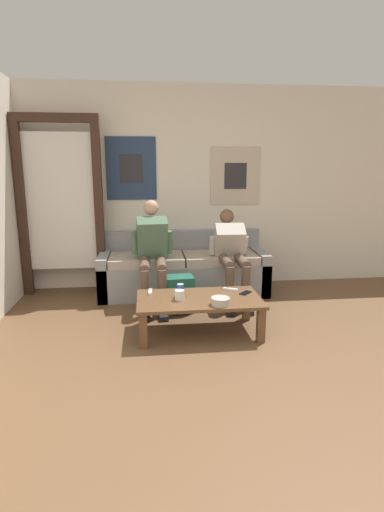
# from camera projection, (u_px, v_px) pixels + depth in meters

# --- Properties ---
(ground_plane) EXTENTS (18.00, 18.00, 0.00)m
(ground_plane) POSITION_uv_depth(u_px,v_px,m) (212.00, 414.00, 2.57)
(ground_plane) COLOR brown
(wall_back) EXTENTS (10.00, 0.07, 2.55)m
(wall_back) POSITION_uv_depth(u_px,v_px,m) (176.00, 188.00, 5.13)
(wall_back) COLOR silver
(wall_back) RESTS_ON ground_plane
(door_frame) EXTENTS (1.00, 0.10, 2.15)m
(door_frame) POSITION_uv_depth(u_px,v_px,m) (60.00, 197.00, 4.78)
(door_frame) COLOR #382319
(door_frame) RESTS_ON ground_plane
(couch) EXTENTS (2.05, 0.74, 0.75)m
(couch) POSITION_uv_depth(u_px,v_px,m) (183.00, 271.00, 4.99)
(couch) COLOR gray
(couch) RESTS_ON ground_plane
(coffee_table) EXTENTS (1.16, 0.65, 0.35)m
(coffee_table) POSITION_uv_depth(u_px,v_px,m) (199.00, 303.00, 3.76)
(coffee_table) COLOR brown
(coffee_table) RESTS_ON ground_plane
(person_seated_adult) EXTENTS (0.47, 0.92, 1.17)m
(person_seated_adult) POSITION_uv_depth(u_px,v_px,m) (152.00, 250.00, 4.50)
(person_seated_adult) COLOR brown
(person_seated_adult) RESTS_ON ground_plane
(person_seated_teen) EXTENTS (0.47, 0.94, 1.05)m
(person_seated_teen) POSITION_uv_depth(u_px,v_px,m) (231.00, 252.00, 4.63)
(person_seated_teen) COLOR brown
(person_seated_teen) RESTS_ON ground_plane
(backpack) EXTENTS (0.32, 0.28, 0.39)m
(backpack) POSITION_uv_depth(u_px,v_px,m) (180.00, 295.00, 4.35)
(backpack) COLOR #1E5642
(backpack) RESTS_ON ground_plane
(ceramic_bowl) EXTENTS (0.17, 0.17, 0.07)m
(ceramic_bowl) POSITION_uv_depth(u_px,v_px,m) (220.00, 301.00, 3.55)
(ceramic_bowl) COLOR #B7B2A8
(ceramic_bowl) RESTS_ON coffee_table
(pillar_candle) EXTENTS (0.09, 0.09, 0.10)m
(pillar_candle) POSITION_uv_depth(u_px,v_px,m) (180.00, 295.00, 3.69)
(pillar_candle) COLOR silver
(pillar_candle) RESTS_ON coffee_table
(drink_can_blue) EXTENTS (0.07, 0.07, 0.12)m
(drink_can_blue) POSITION_uv_depth(u_px,v_px,m) (180.00, 290.00, 3.78)
(drink_can_blue) COLOR #28479E
(drink_can_blue) RESTS_ON coffee_table
(game_controller_near_left) EXTENTS (0.14, 0.10, 0.03)m
(game_controller_near_left) POSITION_uv_depth(u_px,v_px,m) (230.00, 289.00, 3.97)
(game_controller_near_left) COLOR white
(game_controller_near_left) RESTS_ON coffee_table
(game_controller_near_right) EXTENTS (0.04, 0.15, 0.03)m
(game_controller_near_right) POSITION_uv_depth(u_px,v_px,m) (150.00, 292.00, 3.89)
(game_controller_near_right) COLOR white
(game_controller_near_right) RESTS_ON coffee_table
(cell_phone) EXTENTS (0.14, 0.14, 0.01)m
(cell_phone) POSITION_uv_depth(u_px,v_px,m) (246.00, 293.00, 3.88)
(cell_phone) COLOR black
(cell_phone) RESTS_ON coffee_table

